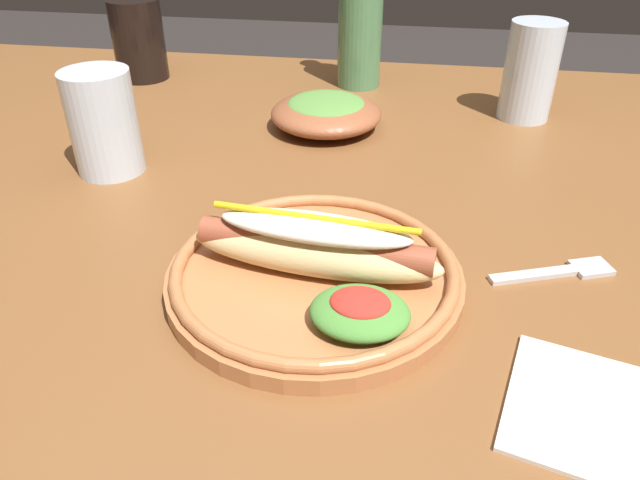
% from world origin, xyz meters
% --- Properties ---
extents(dining_table, '(1.49, 1.07, 0.74)m').
position_xyz_m(dining_table, '(0.00, 0.00, 0.66)').
color(dining_table, brown).
rests_on(dining_table, ground_plane).
extents(hot_dog_plate, '(0.27, 0.27, 0.08)m').
position_xyz_m(hot_dog_plate, '(0.05, -0.18, 0.76)').
color(hot_dog_plate, '#B77042').
rests_on(hot_dog_plate, dining_table).
extents(fork, '(0.12, 0.06, 0.00)m').
position_xyz_m(fork, '(0.27, -0.12, 0.74)').
color(fork, silver).
rests_on(fork, dining_table).
extents(soda_cup, '(0.09, 0.09, 0.13)m').
position_xyz_m(soda_cup, '(-0.35, 0.37, 0.81)').
color(soda_cup, black).
rests_on(soda_cup, dining_table).
extents(water_cup, '(0.08, 0.08, 0.12)m').
position_xyz_m(water_cup, '(-0.24, 0.02, 0.80)').
color(water_cup, silver).
rests_on(water_cup, dining_table).
extents(extra_cup, '(0.08, 0.08, 0.14)m').
position_xyz_m(extra_cup, '(0.28, 0.29, 0.81)').
color(extra_cup, silver).
rests_on(extra_cup, dining_table).
extents(glass_bottle, '(0.07, 0.07, 0.26)m').
position_xyz_m(glass_bottle, '(0.03, 0.39, 0.84)').
color(glass_bottle, '#4C7F51').
rests_on(glass_bottle, dining_table).
extents(side_bowl, '(0.16, 0.16, 0.05)m').
position_xyz_m(side_bowl, '(0.00, 0.20, 0.76)').
color(side_bowl, brown).
rests_on(side_bowl, dining_table).
extents(napkin, '(0.16, 0.15, 0.00)m').
position_xyz_m(napkin, '(0.27, -0.29, 0.74)').
color(napkin, white).
rests_on(napkin, dining_table).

